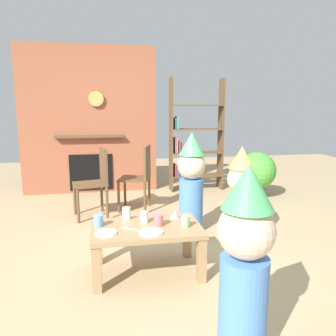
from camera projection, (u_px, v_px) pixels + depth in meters
ground_plane at (161, 252)px, 3.24m from camera, size 12.00×12.00×0.00m
brick_fireplace_feature at (89, 121)px, 5.40m from camera, size 2.20×0.28×2.40m
bookshelf at (192, 141)px, 5.57m from camera, size 0.90×0.28×1.90m
coffee_table at (147, 235)px, 2.79m from camera, size 0.92×0.57×0.42m
paper_cup_near_left at (159, 220)px, 2.78m from camera, size 0.08×0.08×0.10m
paper_cup_near_right at (98, 221)px, 2.77m from camera, size 0.08×0.08×0.10m
paper_cup_center at (127, 213)px, 2.95m from camera, size 0.07×0.07×0.11m
paper_cup_far_left at (144, 217)px, 2.85m from camera, size 0.07×0.07×0.10m
paper_cup_far_right at (185, 221)px, 2.75m from camera, size 0.07×0.07×0.10m
paper_plate_front at (151, 232)px, 2.63m from camera, size 0.20×0.20×0.01m
paper_plate_rear at (106, 233)px, 2.61m from camera, size 0.17×0.17×0.01m
birthday_cake_slice at (175, 214)px, 2.98m from camera, size 0.10×0.10×0.07m
table_fork at (130, 229)px, 2.72m from camera, size 0.14×0.08×0.01m
child_with_cone_hat at (245, 259)px, 1.78m from camera, size 0.31×0.31×1.13m
child_in_pink at (241, 193)px, 3.35m from camera, size 0.28×0.28×1.03m
child_by_the_chairs at (191, 180)px, 3.71m from camera, size 0.32×0.32×1.14m
dining_chair_left at (97, 178)px, 4.23m from camera, size 0.47×0.47×0.90m
dining_chair_middle at (141, 174)px, 4.52m from camera, size 0.50×0.50×0.90m
potted_plant_tall at (257, 172)px, 5.14m from camera, size 0.58×0.58×0.73m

